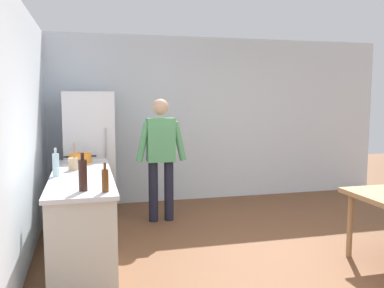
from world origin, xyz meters
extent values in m
plane|color=brown|center=(0.00, 0.00, 0.00)|extent=(14.00, 14.00, 0.00)
cube|color=silver|center=(0.00, 3.00, 1.35)|extent=(6.40, 0.12, 2.70)
cube|color=silver|center=(-2.60, 0.20, 1.35)|extent=(0.12, 5.60, 2.70)
cube|color=beige|center=(-2.00, 0.80, 0.43)|extent=(0.60, 2.12, 0.86)
cube|color=silver|center=(-2.00, 0.80, 0.88)|extent=(0.64, 2.20, 0.04)
cube|color=white|center=(-1.90, 2.40, 0.90)|extent=(0.70, 0.64, 1.80)
cylinder|color=#B2B2B7|center=(-1.68, 2.06, 1.10)|extent=(0.02, 0.02, 0.40)
cylinder|color=#1E1E2D|center=(-1.06, 1.85, 0.42)|extent=(0.13, 0.13, 0.84)
cylinder|color=#1E1E2D|center=(-0.84, 1.85, 0.42)|extent=(0.13, 0.13, 0.84)
cube|color=#519960|center=(-0.95, 1.85, 1.14)|extent=(0.38, 0.22, 0.60)
sphere|color=tan|center=(-0.95, 1.85, 1.59)|extent=(0.22, 0.22, 0.22)
cylinder|color=#519960|center=(-1.20, 1.81, 1.12)|extent=(0.20, 0.09, 0.55)
cylinder|color=#519960|center=(-0.70, 1.81, 1.12)|extent=(0.20, 0.09, 0.55)
cylinder|color=#9E754C|center=(0.80, 0.05, 0.35)|extent=(0.06, 0.06, 0.70)
cylinder|color=orange|center=(-2.02, 1.62, 0.96)|extent=(0.28, 0.28, 0.12)
cube|color=black|center=(-2.19, 1.62, 0.98)|extent=(0.06, 0.03, 0.02)
cube|color=black|center=(-1.85, 1.62, 0.98)|extent=(0.06, 0.03, 0.02)
cylinder|color=tan|center=(-2.09, 1.08, 0.97)|extent=(0.11, 0.11, 0.14)
cylinder|color=olive|center=(-2.07, 1.08, 1.11)|extent=(0.02, 0.05, 0.22)
cylinder|color=olive|center=(-2.07, 1.07, 1.11)|extent=(0.02, 0.04, 0.22)
cylinder|color=black|center=(-1.98, -0.02, 1.04)|extent=(0.08, 0.08, 0.28)
cylinder|color=black|center=(-1.98, -0.02, 1.21)|extent=(0.03, 0.03, 0.06)
cylinder|color=silver|center=(-2.26, 0.75, 1.02)|extent=(0.07, 0.07, 0.24)
cylinder|color=silver|center=(-2.26, 0.75, 1.17)|extent=(0.03, 0.03, 0.06)
cylinder|color=#5B3314|center=(-1.79, -0.12, 1.00)|extent=(0.06, 0.06, 0.20)
cylinder|color=#5B3314|center=(-1.79, -0.12, 1.13)|extent=(0.02, 0.02, 0.06)
camera|label=1|loc=(-1.93, -3.75, 1.73)|focal=38.90mm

